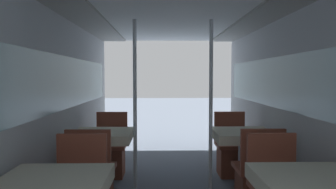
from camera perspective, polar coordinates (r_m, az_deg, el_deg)
wall_left at (r=3.58m, az=-20.11°, el=-2.18°), size 0.05×6.49×2.10m
wall_right at (r=3.69m, az=21.99°, el=-2.07°), size 0.05×6.49×2.10m
ceiling_panel at (r=3.45m, az=1.29°, el=15.41°), size 2.61×6.49×0.07m
dining_table_left_1 at (r=4.13m, az=-11.35°, el=-7.65°), size 0.72×0.72×0.74m
chair_left_near_1 at (r=3.64m, az=-13.03°, el=-15.02°), size 0.45×0.45×0.89m
chair_left_far_1 at (r=4.80m, az=-10.00°, el=-10.51°), size 0.45×0.45×0.89m
support_pole_left_1 at (r=4.03m, az=-5.77°, el=-2.01°), size 0.05×0.05×2.10m
dining_table_right_1 at (r=4.20m, az=12.90°, el=-7.51°), size 0.72×0.72×0.74m
chair_right_near_1 at (r=3.71m, az=15.23°, el=-14.70°), size 0.45×0.45×0.89m
chair_right_far_1 at (r=4.86m, az=11.05°, el=-10.36°), size 0.45×0.45×0.89m
support_pole_right_1 at (r=4.06m, az=7.46°, el=-1.98°), size 0.05×0.05×2.10m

